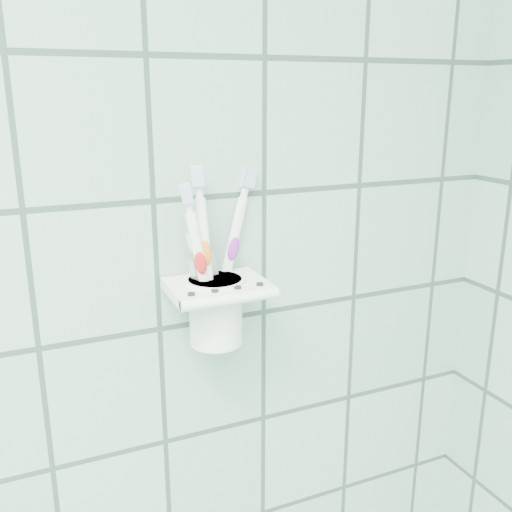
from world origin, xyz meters
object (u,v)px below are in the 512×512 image
at_px(toothbrush_blue, 212,256).
at_px(toothbrush_orange, 212,251).
at_px(holder_bracket, 217,288).
at_px(toothbrush_pink, 214,263).
at_px(cup, 216,308).
at_px(toothpaste_tube, 216,276).

height_order(toothbrush_blue, toothbrush_orange, same).
bearing_deg(holder_bracket, toothbrush_pink, -134.22).
xyz_separation_m(holder_bracket, cup, (-0.00, 0.00, -0.03)).
height_order(holder_bracket, cup, same).
xyz_separation_m(cup, toothbrush_blue, (-0.01, -0.01, 0.07)).
relative_size(toothbrush_pink, toothbrush_orange, 0.93).
relative_size(toothbrush_blue, toothbrush_orange, 1.01).
relative_size(holder_bracket, toothbrush_pink, 0.60).
relative_size(toothbrush_blue, toothpaste_tube, 1.54).
bearing_deg(holder_bracket, cup, 104.78).
height_order(holder_bracket, toothbrush_blue, toothbrush_blue).
height_order(toothbrush_pink, toothpaste_tube, toothbrush_pink).
height_order(toothbrush_pink, toothbrush_orange, toothbrush_orange).
bearing_deg(toothbrush_orange, toothbrush_blue, -108.51).
bearing_deg(toothpaste_tube, toothbrush_orange, 94.64).
height_order(cup, toothbrush_pink, toothbrush_pink).
bearing_deg(cup, toothbrush_blue, -125.47).
distance_m(cup, toothbrush_pink, 0.06).
xyz_separation_m(toothbrush_pink, toothpaste_tube, (0.01, 0.02, -0.02)).
height_order(holder_bracket, toothbrush_orange, toothbrush_orange).
bearing_deg(toothbrush_blue, toothbrush_pink, 38.22).
xyz_separation_m(cup, toothbrush_pink, (-0.00, -0.01, 0.06)).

